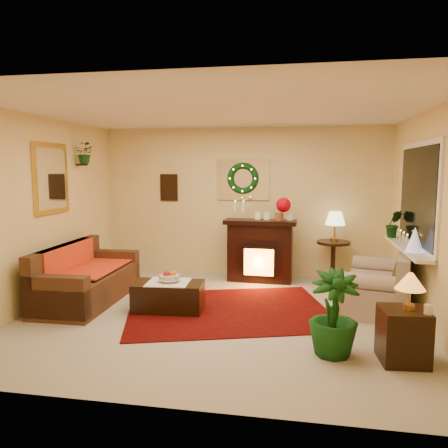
% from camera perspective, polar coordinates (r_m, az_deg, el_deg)
% --- Properties ---
extents(floor, '(5.00, 5.00, 0.00)m').
position_cam_1_polar(floor, '(5.79, -0.63, -11.81)').
color(floor, beige).
rests_on(floor, ground).
extents(ceiling, '(5.00, 5.00, 0.00)m').
position_cam_1_polar(ceiling, '(5.52, -0.67, 14.65)').
color(ceiling, white).
rests_on(ceiling, ground).
extents(wall_back, '(5.00, 5.00, 0.00)m').
position_cam_1_polar(wall_back, '(7.71, 2.51, 2.86)').
color(wall_back, '#EFD88C').
rests_on(wall_back, ground).
extents(wall_front, '(5.00, 5.00, 0.00)m').
position_cam_1_polar(wall_front, '(3.34, -7.95, -3.00)').
color(wall_front, '#EFD88C').
rests_on(wall_front, ground).
extents(wall_left, '(4.50, 4.50, 0.00)m').
position_cam_1_polar(wall_left, '(6.45, -23.01, 1.43)').
color(wall_left, '#EFD88C').
rests_on(wall_left, ground).
extents(wall_right, '(4.50, 4.50, 0.00)m').
position_cam_1_polar(wall_right, '(5.60, 25.36, 0.50)').
color(wall_right, '#EFD88C').
rests_on(wall_right, ground).
extents(area_rug, '(3.10, 2.67, 0.01)m').
position_cam_1_polar(area_rug, '(5.96, 0.56, -11.17)').
color(area_rug, maroon).
rests_on(area_rug, floor).
extents(sofa, '(0.86, 1.91, 0.81)m').
position_cam_1_polar(sofa, '(6.54, -17.32, -5.98)').
color(sofa, brown).
rests_on(sofa, floor).
extents(red_throw, '(0.84, 1.37, 0.02)m').
position_cam_1_polar(red_throw, '(6.71, -17.14, -5.43)').
color(red_throw, red).
rests_on(red_throw, sofa).
extents(fireplace, '(1.07, 0.38, 0.97)m').
position_cam_1_polar(fireplace, '(7.34, 4.73, -3.29)').
color(fireplace, black).
rests_on(fireplace, floor).
extents(poinsettia, '(0.24, 0.24, 0.24)m').
position_cam_1_polar(poinsettia, '(7.17, 7.78, 2.47)').
color(poinsettia, '#BB000D').
rests_on(poinsettia, fireplace).
extents(mantel_candle_a, '(0.06, 0.06, 0.17)m').
position_cam_1_polar(mantel_candle_a, '(7.29, 1.47, 2.29)').
color(mantel_candle_a, silver).
rests_on(mantel_candle_a, fireplace).
extents(mantel_candle_b, '(0.06, 0.06, 0.19)m').
position_cam_1_polar(mantel_candle_b, '(7.22, 2.55, 2.24)').
color(mantel_candle_b, beige).
rests_on(mantel_candle_b, fireplace).
extents(mantel_mirror, '(0.92, 0.02, 0.72)m').
position_cam_1_polar(mantel_mirror, '(7.67, 2.50, 5.83)').
color(mantel_mirror, white).
rests_on(mantel_mirror, wall_back).
extents(wreath, '(0.55, 0.11, 0.55)m').
position_cam_1_polar(wreath, '(7.63, 2.46, 5.97)').
color(wreath, '#194719').
rests_on(wreath, wall_back).
extents(wall_art, '(0.32, 0.03, 0.48)m').
position_cam_1_polar(wall_art, '(7.97, -7.20, 4.75)').
color(wall_art, '#381E11').
rests_on(wall_art, wall_back).
extents(gold_mirror, '(0.03, 0.84, 1.00)m').
position_cam_1_polar(gold_mirror, '(6.67, -21.65, 5.54)').
color(gold_mirror, gold).
rests_on(gold_mirror, wall_left).
extents(hanging_plant, '(0.33, 0.28, 0.36)m').
position_cam_1_polar(hanging_plant, '(7.25, -17.64, 7.55)').
color(hanging_plant, '#194719').
rests_on(hanging_plant, wall_left).
extents(loveseat, '(1.11, 1.54, 0.80)m').
position_cam_1_polar(loveseat, '(6.30, 19.45, -6.66)').
color(loveseat, tan).
rests_on(loveseat, floor).
extents(window_frame, '(0.03, 1.86, 1.36)m').
position_cam_1_polar(window_frame, '(6.11, 24.02, 3.44)').
color(window_frame, white).
rests_on(window_frame, wall_right).
extents(window_glass, '(0.02, 1.70, 1.22)m').
position_cam_1_polar(window_glass, '(6.10, 23.88, 3.44)').
color(window_glass, black).
rests_on(window_glass, wall_right).
extents(window_sill, '(0.22, 1.86, 0.04)m').
position_cam_1_polar(window_sill, '(6.16, 22.74, -2.85)').
color(window_sill, white).
rests_on(window_sill, wall_right).
extents(mini_tree, '(0.20, 0.20, 0.31)m').
position_cam_1_polar(mini_tree, '(5.73, 23.65, -1.89)').
color(mini_tree, white).
rests_on(mini_tree, window_sill).
extents(sill_plant, '(0.29, 0.23, 0.52)m').
position_cam_1_polar(sill_plant, '(6.79, 21.28, -0.05)').
color(sill_plant, '#236025').
rests_on(sill_plant, window_sill).
extents(side_table_round, '(0.61, 0.61, 0.70)m').
position_cam_1_polar(side_table_round, '(7.47, 14.03, -5.06)').
color(side_table_round, black).
rests_on(side_table_round, floor).
extents(lamp_cream, '(0.33, 0.33, 0.50)m').
position_cam_1_polar(lamp_cream, '(7.41, 14.28, -0.81)').
color(lamp_cream, beige).
rests_on(lamp_cream, side_table_round).
extents(end_table_square, '(0.47, 0.47, 0.53)m').
position_cam_1_polar(end_table_square, '(4.74, 22.35, -13.29)').
color(end_table_square, black).
rests_on(end_table_square, floor).
extents(lamp_tiffany, '(0.29, 0.29, 0.42)m').
position_cam_1_polar(lamp_tiffany, '(4.60, 23.12, -7.76)').
color(lamp_tiffany, orange).
rests_on(lamp_tiffany, end_table_square).
extents(coffee_table, '(0.95, 0.57, 0.38)m').
position_cam_1_polar(coffee_table, '(5.94, -7.26, -9.23)').
color(coffee_table, '#49250E').
rests_on(coffee_table, floor).
extents(fruit_bowl, '(0.28, 0.28, 0.07)m').
position_cam_1_polar(fruit_bowl, '(5.90, -7.14, -6.94)').
color(fruit_bowl, silver).
rests_on(fruit_bowl, coffee_table).
extents(floor_palm, '(1.65, 1.65, 2.63)m').
position_cam_1_polar(floor_palm, '(4.62, 14.12, -11.13)').
color(floor_palm, '#235B24').
rests_on(floor_palm, floor).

